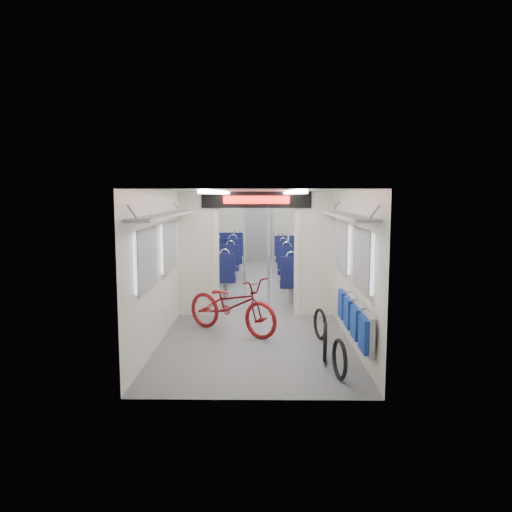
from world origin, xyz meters
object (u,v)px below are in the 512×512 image
Objects in this scene: bike_hoop_a at (340,361)px; bike_hoop_c at (320,326)px; flip_bench at (354,318)px; seat_bay_far_left at (227,251)px; seat_bay_near_left at (218,267)px; stanchion_far_left at (244,238)px; bicycle at (232,305)px; stanchion_far_right at (273,236)px; seat_bay_far_right at (290,252)px; bike_hoop_b at (325,344)px; stanchion_near_right at (269,251)px; seat_bay_near_right at (299,271)px; stanchion_near_left at (245,250)px.

bike_hoop_a is 1.69m from bike_hoop_c.
seat_bay_far_left reaches higher than flip_bench.
stanchion_far_left is at bearing 63.92° from seat_bay_near_left.
bicycle is 0.86× the size of seat_bay_near_left.
bicycle is 3.61× the size of bike_hoop_c.
seat_bay_near_left is at bearing 114.75° from flip_bench.
stanchion_far_right reaches higher than seat_bay_near_left.
seat_bay_far_right reaches higher than flip_bench.
bike_hoop_b is at bearing -89.87° from seat_bay_far_right.
stanchion_far_right is (-0.55, 6.69, 0.90)m from bike_hoop_b.
seat_bay_near_left is 0.90× the size of stanchion_near_right.
seat_bay_far_right is 0.85× the size of stanchion_far_left.
seat_bay_far_left is 1.88m from seat_bay_far_right.
bike_hoop_a is at bearing -89.27° from seat_bay_far_right.
seat_bay_near_left is (-1.94, 4.04, 0.32)m from bike_hoop_c.
stanchion_far_left is at bearing 35.15° from bicycle.
stanchion_near_right reaches higher than seat_bay_far_left.
bike_hoop_c is at bearing -88.80° from seat_bay_near_right.
seat_bay_far_right is at bearing 76.56° from stanchion_near_left.
stanchion_near_right reaches higher than bike_hoop_b.
bike_hoop_b is 0.24× the size of stanchion_near_left.
seat_bay_near_right is 0.92× the size of stanchion_far_left.
seat_bay_near_left is 3.76m from seat_bay_far_right.
seat_bay_far_right is (1.32, 6.94, 0.06)m from bicycle.
stanchion_near_right reaches higher than seat_bay_near_right.
seat_bay_far_right is (-0.11, 8.99, 0.30)m from bike_hoop_a.
bike_hoop_a is 0.26× the size of seat_bay_far_right.
stanchion_far_right is (-0.53, 2.20, 0.60)m from seat_bay_near_right.
bicycle is at bearing 133.49° from bike_hoop_b.
seat_bay_far_left is 1.19× the size of seat_bay_far_right.
flip_bench is 1.07× the size of seat_bay_far_right.
bicycle is 7.06m from seat_bay_far_right.
bike_hoop_c is 2.82m from stanchion_near_left.
stanchion_far_left reaches higher than bike_hoop_b.
bike_hoop_b is at bearing 98.51° from bike_hoop_a.
seat_bay_near_left reaches higher than bike_hoop_c.
bike_hoop_a is 0.22× the size of stanchion_near_left.
bicycle is at bearing 143.53° from flip_bench.
seat_bay_near_left is 3.11m from seat_bay_far_left.
bike_hoop_b is (1.34, -1.41, -0.22)m from bicycle.
bicycle is 1.96m from bike_hoop_b.
seat_bay_near_right is 3.86m from seat_bay_far_right.
stanchion_near_right reaches higher than bike_hoop_a.
seat_bay_far_right is 5.12m from stanchion_near_left.
seat_bay_far_left reaches higher than seat_bay_near_left.
flip_bench is 0.90× the size of stanchion_near_left.
seat_bay_near_right reaches higher than bike_hoop_c.
stanchion_far_right is at bearing 87.16° from stanchion_near_right.
stanchion_far_left is (-0.12, 2.84, 0.00)m from stanchion_near_left.
bicycle is 6.81m from seat_bay_far_left.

